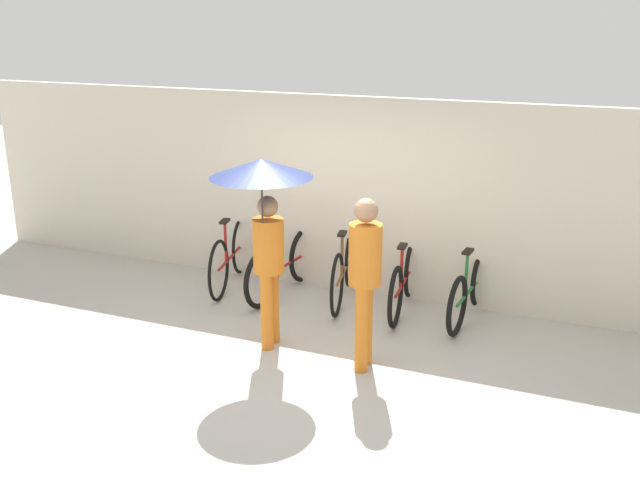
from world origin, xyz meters
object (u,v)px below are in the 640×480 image
(parked_bicycle_0, at_px, (230,256))
(parked_bicycle_1, at_px, (284,265))
(parked_bicycle_2, at_px, (344,269))
(parked_bicycle_3, at_px, (404,281))
(parked_bicycle_4, at_px, (469,290))
(pedestrian_center, at_px, (365,271))
(pedestrian_leading, at_px, (264,201))

(parked_bicycle_0, height_order, parked_bicycle_1, parked_bicycle_1)
(parked_bicycle_0, bearing_deg, parked_bicycle_2, -98.71)
(parked_bicycle_0, relative_size, parked_bicycle_2, 1.00)
(parked_bicycle_3, height_order, parked_bicycle_4, parked_bicycle_4)
(parked_bicycle_1, height_order, parked_bicycle_3, parked_bicycle_1)
(parked_bicycle_0, xyz_separation_m, parked_bicycle_1, (0.76, 0.00, -0.02))
(parked_bicycle_3, bearing_deg, parked_bicycle_2, 81.42)
(parked_bicycle_0, bearing_deg, pedestrian_center, -135.07)
(parked_bicycle_2, distance_m, parked_bicycle_3, 0.76)
(parked_bicycle_1, xyz_separation_m, parked_bicycle_3, (1.52, 0.05, -0.01))
(pedestrian_leading, bearing_deg, pedestrian_center, 175.42)
(pedestrian_leading, bearing_deg, parked_bicycle_1, -76.33)
(parked_bicycle_0, distance_m, parked_bicycle_4, 3.05)
(parked_bicycle_3, relative_size, pedestrian_leading, 0.82)
(parked_bicycle_2, height_order, pedestrian_leading, pedestrian_leading)
(parked_bicycle_0, bearing_deg, pedestrian_leading, -152.24)
(parked_bicycle_1, xyz_separation_m, pedestrian_leading, (0.49, -1.48, 1.23))
(parked_bicycle_2, bearing_deg, pedestrian_center, -164.21)
(parked_bicycle_3, bearing_deg, parked_bicycle_0, 86.15)
(parked_bicycle_0, distance_m, parked_bicycle_3, 2.29)
(parked_bicycle_0, bearing_deg, parked_bicycle_4, -100.73)
(parked_bicycle_1, bearing_deg, pedestrian_center, -127.22)
(parked_bicycle_2, relative_size, parked_bicycle_3, 1.03)
(parked_bicycle_2, bearing_deg, pedestrian_leading, 159.46)
(parked_bicycle_1, bearing_deg, pedestrian_leading, -155.27)
(parked_bicycle_2, bearing_deg, parked_bicycle_3, -104.16)
(pedestrian_leading, bearing_deg, parked_bicycle_2, -104.31)
(parked_bicycle_0, distance_m, parked_bicycle_1, 0.76)
(parked_bicycle_4, bearing_deg, pedestrian_leading, 135.52)
(parked_bicycle_3, distance_m, parked_bicycle_4, 0.76)
(parked_bicycle_0, bearing_deg, parked_bicycle_3, -101.08)
(parked_bicycle_2, relative_size, parked_bicycle_4, 1.05)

